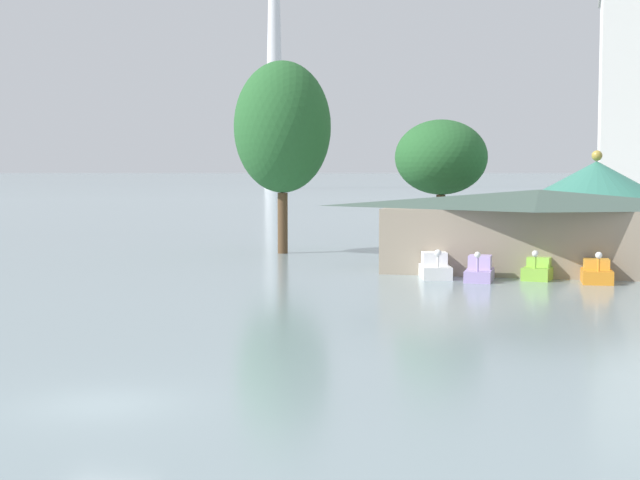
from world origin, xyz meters
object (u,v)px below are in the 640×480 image
(pedal_boat_white, at_px, (435,268))
(boathouse, at_px, (539,229))
(pedal_boat_lime, at_px, (539,270))
(shoreline_tree_tall_left, at_px, (282,127))
(pedal_boat_orange, at_px, (597,273))
(green_roof_pavilion, at_px, (596,203))
(shoreline_tree_mid, at_px, (441,158))
(pedal_boat_lavender, at_px, (480,271))

(pedal_boat_white, bearing_deg, boathouse, 115.05)
(boathouse, bearing_deg, pedal_boat_lime, -87.31)
(boathouse, bearing_deg, shoreline_tree_tall_left, 156.02)
(pedal_boat_orange, distance_m, boathouse, 6.12)
(pedal_boat_lime, xyz_separation_m, green_roof_pavilion, (3.15, 12.41, 3.27))
(pedal_boat_white, distance_m, shoreline_tree_mid, 14.88)
(green_roof_pavilion, xyz_separation_m, shoreline_tree_mid, (-10.32, 0.45, 3.03))
(pedal_boat_orange, relative_size, boathouse, 0.14)
(green_roof_pavilion, relative_size, shoreline_tree_mid, 1.02)
(pedal_boat_lime, bearing_deg, pedal_boat_lavender, -58.21)
(pedal_boat_orange, xyz_separation_m, green_roof_pavilion, (0.09, 13.14, 3.25))
(pedal_boat_white, height_order, pedal_boat_orange, pedal_boat_orange)
(pedal_boat_white, relative_size, pedal_boat_lavender, 1.14)
(pedal_boat_white, relative_size, pedal_boat_lime, 1.28)
(pedal_boat_orange, bearing_deg, pedal_boat_white, -94.67)
(shoreline_tree_tall_left, xyz_separation_m, shoreline_tree_mid, (11.20, 0.72, -2.16))
(pedal_boat_lavender, xyz_separation_m, boathouse, (2.89, 5.37, 1.99))
(pedal_boat_lavender, relative_size, green_roof_pavilion, 0.30)
(boathouse, relative_size, shoreline_tree_tall_left, 1.39)
(pedal_boat_lavender, xyz_separation_m, shoreline_tree_tall_left, (-15.29, 13.46, 8.43))
(pedal_boat_orange, height_order, green_roof_pavilion, green_roof_pavilion)
(pedal_boat_orange, relative_size, shoreline_tree_mid, 0.29)
(pedal_boat_lavender, bearing_deg, pedal_boat_lime, 112.78)
(pedal_boat_lavender, bearing_deg, green_roof_pavilion, 155.17)
(pedal_boat_lime, distance_m, shoreline_tree_mid, 16.01)
(pedal_boat_lavender, xyz_separation_m, pedal_boat_lime, (3.08, 1.32, -0.03))
(pedal_boat_orange, bearing_deg, pedal_boat_lime, -107.06)
(pedal_boat_lime, bearing_deg, boathouse, -168.73)
(pedal_boat_orange, bearing_deg, green_roof_pavilion, 176.02)
(pedal_boat_lavender, relative_size, pedal_boat_lime, 1.12)
(pedal_boat_orange, relative_size, green_roof_pavilion, 0.28)
(shoreline_tree_mid, bearing_deg, pedal_boat_white, -83.41)
(pedal_boat_lime, distance_m, pedal_boat_orange, 3.15)
(pedal_boat_lime, bearing_deg, green_roof_pavilion, 174.35)
(green_roof_pavilion, bearing_deg, pedal_boat_lavender, -114.40)
(pedal_boat_lavender, relative_size, pedal_boat_orange, 1.07)
(shoreline_tree_mid, bearing_deg, pedal_boat_lavender, -73.89)
(pedal_boat_lime, xyz_separation_m, shoreline_tree_tall_left, (-18.37, 12.14, 8.46))
(pedal_boat_white, xyz_separation_m, pedal_boat_lime, (5.62, 0.57, -0.06))
(boathouse, bearing_deg, pedal_boat_white, -139.62)
(pedal_boat_lime, height_order, shoreline_tree_mid, shoreline_tree_mid)
(pedal_boat_lime, bearing_deg, shoreline_tree_tall_left, -114.87)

